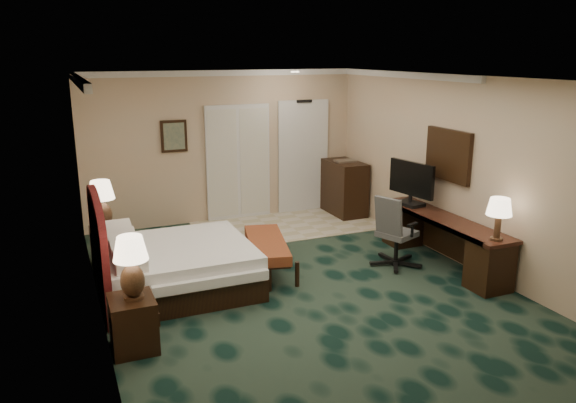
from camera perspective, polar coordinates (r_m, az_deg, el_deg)
name	(u,v)px	position (r m, az deg, el deg)	size (l,w,h in m)	color
floor	(312,297)	(7.22, 2.44, -9.64)	(5.00, 7.50, 0.00)	black
ceiling	(314,79)	(6.57, 2.70, 12.30)	(5.00, 7.50, 0.00)	white
wall_back	(224,147)	(10.21, -6.52, 5.54)	(5.00, 0.00, 2.70)	#DBB38B
wall_front	(576,331)	(3.93, 27.21, -11.65)	(5.00, 0.00, 2.70)	#DBB38B
wall_left	(96,216)	(6.16, -18.97, -1.43)	(0.00, 7.50, 2.70)	#DBB38B
wall_right	(478,176)	(8.14, 18.70, 2.44)	(0.00, 7.50, 2.70)	#DBB38B
crown_molding	(314,84)	(6.57, 2.70, 11.87)	(5.00, 7.50, 0.10)	white
tile_patch	(288,225)	(10.04, 0.03, -2.43)	(3.20, 1.70, 0.01)	#BFB48C
headboard	(99,245)	(7.31, -18.68, -4.23)	(0.12, 2.00, 1.40)	#44070E
entry_door	(303,157)	(10.77, 1.52, 4.49)	(1.02, 0.06, 2.18)	white
closet_doors	(238,163)	(10.30, -5.07, 3.96)	(1.20, 0.06, 2.10)	silver
wall_art	(174,136)	(9.92, -11.51, 6.52)	(0.45, 0.06, 0.55)	#495F57
wall_mirror	(448,155)	(8.52, 15.96, 4.56)	(0.05, 0.95, 0.75)	white
bed	(179,267)	(7.48, -10.98, -6.56)	(1.85, 1.71, 0.59)	white
nightstand_near	(133,324)	(6.15, -15.46, -11.87)	(0.45, 0.52, 0.56)	black
nightstand_far	(108,248)	(8.47, -17.79, -4.50)	(0.46, 0.52, 0.57)	black
lamp_near	(132,268)	(5.91, -15.60, -6.48)	(0.35, 0.35, 0.66)	black
lamp_far	(102,205)	(8.31, -18.37, -0.33)	(0.37, 0.37, 0.70)	black
bed_bench	(267,256)	(7.88, -2.18, -5.57)	(0.49, 1.43, 0.48)	brown
desk	(442,241)	(8.43, 15.35, -3.90)	(0.53, 2.46, 0.71)	black
tv	(411,184)	(8.80, 12.40, 1.78)	(0.07, 0.87, 0.68)	black
desk_lamp	(498,219)	(7.47, 20.59, -1.66)	(0.32, 0.32, 0.55)	black
desk_chair	(397,230)	(8.20, 11.02, -2.89)	(0.61, 0.58, 1.06)	#494949
minibar	(344,188)	(10.70, 5.74, 1.39)	(0.53, 0.96, 1.01)	black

